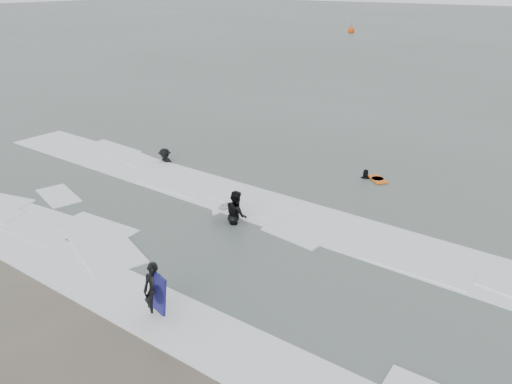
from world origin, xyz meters
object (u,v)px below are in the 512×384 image
Objects in this scene: surfer_breaker at (165,163)px; buoy at (351,30)px; surfer_right_near at (365,179)px; surfer_centre at (157,317)px; surfer_wading at (237,223)px.

buoy is (-19.16, 56.80, 0.42)m from surfer_breaker.
buoy is (-27.26, 53.18, 0.42)m from surfer_right_near.
surfer_breaker is 0.94× the size of buoy.
buoy is (-27.08, 64.72, 0.42)m from surfer_centre.
surfer_wading is 1.11× the size of surfer_right_near.
buoy reaches higher than surfer_centre.
surfer_right_near is 59.76m from buoy.
buoy is at bearing 104.73° from surfer_breaker.
surfer_wading reaches higher than surfer_centre.
surfer_wading is at bearing -27.45° from surfer_breaker.
surfer_wading reaches higher than surfer_breaker.
surfer_centre is 0.98× the size of surfer_right_near.
surfer_right_near is (8.10, 3.61, 0.00)m from surfer_breaker.
surfer_wading is (-1.62, 5.18, 0.00)m from surfer_centre.
surfer_centre is at bearing 67.70° from surfer_right_near.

